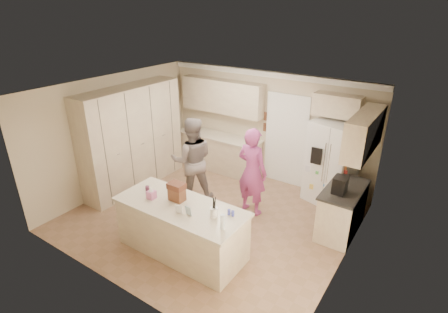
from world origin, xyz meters
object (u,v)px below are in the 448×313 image
Objects in this scene: tissue_box at (151,195)px; teen_girl at (252,172)px; coffee_maker at (340,185)px; refrigerator at (331,163)px; dollhouse_body at (177,194)px; island_base at (182,230)px; teen_boy at (192,160)px; utensil_crock at (214,212)px.

teen_girl is (0.90, 1.88, -0.08)m from tissue_box.
tissue_box is (-2.60, -2.00, -0.07)m from coffee_maker.
coffee_maker is (0.52, -1.16, 0.17)m from refrigerator.
teen_girl is (-1.18, -1.29, 0.01)m from refrigerator.
island_base is at bearing -33.69° from dollhouse_body.
refrigerator is 0.96× the size of teen_boy.
refrigerator is 6.92× the size of dollhouse_body.
coffee_maker is 0.16× the size of teen_girl.
coffee_maker is 1.71m from teen_girl.
coffee_maker is at bearing -169.60° from teen_girl.
dollhouse_body is (0.40, 0.20, 0.04)m from tissue_box.
coffee_maker is at bearing 147.25° from teen_boy.
tissue_box reaches higher than island_base.
tissue_box is 0.08× the size of teen_girl.
teen_girl is (-1.70, -0.12, -0.16)m from coffee_maker.
dollhouse_body is at bearing 79.43° from teen_boy.
teen_boy is at bearing 104.01° from tissue_box.
teen_girl is (0.50, 1.68, -0.12)m from dollhouse_body.
teen_boy is at bearing 119.65° from dollhouse_body.
tissue_box is 0.07× the size of teen_boy.
teen_girl is at bearing -175.87° from coffee_maker.
teen_boy is 1.02× the size of teen_girl.
teen_girl is at bearing 99.73° from utensil_crock.
island_base is 15.71× the size of tissue_box.
refrigerator is at bearing 63.43° from island_base.
tissue_box is (-1.20, -0.15, -0.00)m from utensil_crock.
coffee_maker is at bearing 37.57° from tissue_box.
refrigerator is 3.41m from dollhouse_body.
utensil_crock is at bearing 4.40° from island_base.
teen_boy is at bearing -172.53° from coffee_maker.
teen_boy reaches higher than refrigerator.
coffee_maker is 2.84m from dollhouse_body.
teen_boy is (-0.80, 1.41, -0.10)m from dollhouse_body.
teen_boy reaches higher than teen_girl.
teen_girl is at bearing -116.86° from refrigerator.
dollhouse_body is at bearing 79.56° from teen_girl.
dollhouse_body is at bearing 146.31° from island_base.
teen_boy is (-1.60, 1.46, -0.06)m from utensil_crock.
utensil_crock is at bearing 7.13° from tissue_box.
refrigerator is 0.82× the size of island_base.
island_base is at bearing 10.30° from tissue_box.
island_base is 1.85m from teen_boy.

